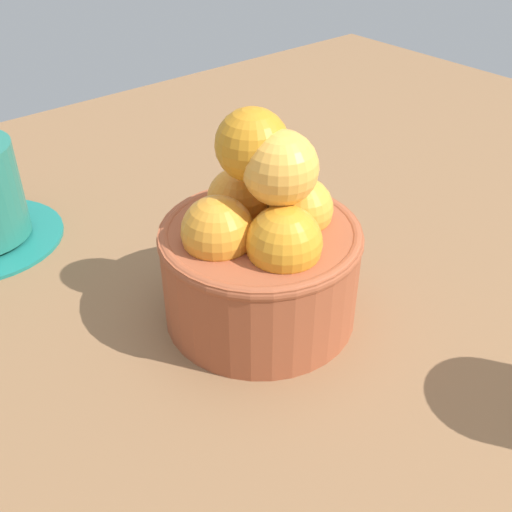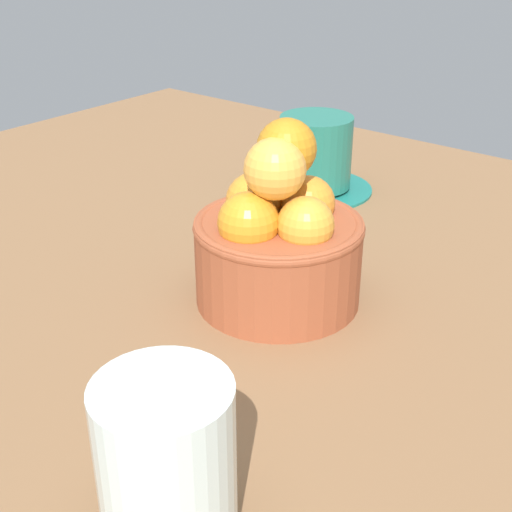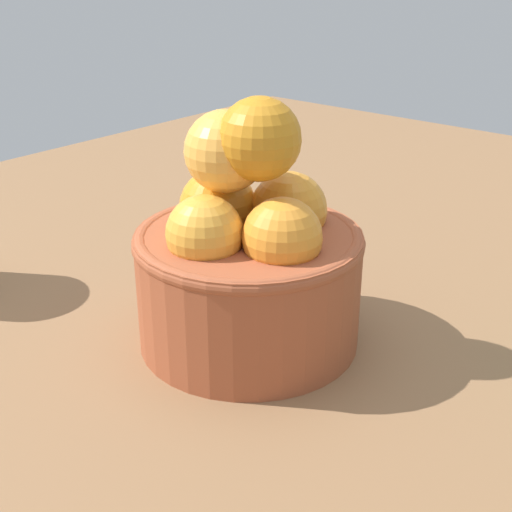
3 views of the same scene
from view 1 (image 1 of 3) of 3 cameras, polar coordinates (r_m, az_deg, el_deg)
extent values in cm
cube|color=brown|center=(45.53, 0.37, -6.90)|extent=(121.32, 94.46, 3.23)
cylinder|color=#9E4C2D|center=(42.26, 0.40, -1.64)|extent=(13.53, 13.53, 7.16)
torus|color=#9E4C2D|center=(40.45, 0.41, 1.99)|extent=(13.73, 13.73, 1.00)
sphere|color=orange|center=(37.58, 2.65, 1.22)|extent=(4.79, 4.79, 4.79)
sphere|color=gold|center=(41.18, 4.20, 4.42)|extent=(4.41, 4.41, 4.41)
sphere|color=orange|center=(42.19, -1.57, 5.30)|extent=(4.49, 4.49, 4.49)
sphere|color=orange|center=(38.69, -3.59, 2.26)|extent=(4.73, 4.73, 4.73)
sphere|color=#F7AB42|center=(37.33, 2.29, 8.20)|extent=(4.74, 4.74, 4.74)
sphere|color=orange|center=(37.76, -0.94, 10.15)|extent=(4.67, 4.67, 4.67)
camera|label=2|loc=(0.54, 70.24, 14.46)|focal=49.11mm
camera|label=3|loc=(0.72, 5.84, 29.74)|focal=48.43mm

